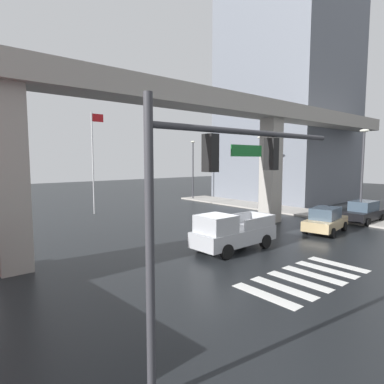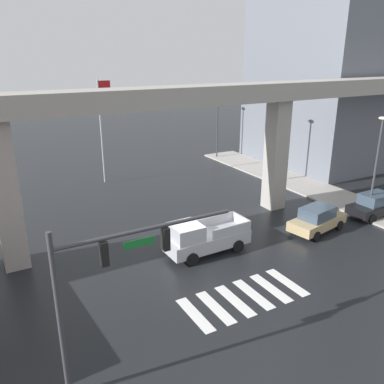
{
  "view_description": "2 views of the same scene",
  "coord_description": "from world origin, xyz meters",
  "px_view_note": "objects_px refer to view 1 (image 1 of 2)",
  "views": [
    {
      "loc": [
        -12.12,
        -12.3,
        4.93
      ],
      "look_at": [
        0.39,
        2.7,
        2.99
      ],
      "focal_mm": 30.46,
      "sensor_mm": 36.0,
      "label": 1
    },
    {
      "loc": [
        -10.31,
        -18.34,
        11.15
      ],
      "look_at": [
        0.4,
        0.61,
        3.58
      ],
      "focal_mm": 37.13,
      "sensor_mm": 36.0,
      "label": 2
    }
  ],
  "objects_px": {
    "traffic_signal_mast": "(213,184)",
    "flagpole": "(94,155)",
    "street_lamp_far_north": "(193,163)",
    "sedan_tan": "(325,220)",
    "pickup_truck": "(231,233)",
    "street_lamp_mid_block": "(260,164)",
    "street_lamp_near_corner": "(363,165)",
    "sedan_black": "(364,212)"
  },
  "relations": [
    {
      "from": "traffic_signal_mast",
      "to": "flagpole",
      "type": "relative_size",
      "value": 0.71
    },
    {
      "from": "street_lamp_far_north",
      "to": "sedan_tan",
      "type": "bearing_deg",
      "value": -104.12
    },
    {
      "from": "pickup_truck",
      "to": "street_lamp_far_north",
      "type": "relative_size",
      "value": 0.71
    },
    {
      "from": "street_lamp_mid_block",
      "to": "street_lamp_far_north",
      "type": "distance_m",
      "value": 10.34
    },
    {
      "from": "pickup_truck",
      "to": "street_lamp_near_corner",
      "type": "bearing_deg",
      "value": -5.17
    },
    {
      "from": "sedan_black",
      "to": "street_lamp_far_north",
      "type": "distance_m",
      "value": 20.5
    },
    {
      "from": "traffic_signal_mast",
      "to": "pickup_truck",
      "type": "bearing_deg",
      "value": 41.0
    },
    {
      "from": "sedan_tan",
      "to": "traffic_signal_mast",
      "type": "relative_size",
      "value": 0.7
    },
    {
      "from": "sedan_black",
      "to": "traffic_signal_mast",
      "type": "height_order",
      "value": "traffic_signal_mast"
    },
    {
      "from": "street_lamp_mid_block",
      "to": "flagpole",
      "type": "height_order",
      "value": "flagpole"
    },
    {
      "from": "traffic_signal_mast",
      "to": "sedan_black",
      "type": "bearing_deg",
      "value": 14.24
    },
    {
      "from": "pickup_truck",
      "to": "flagpole",
      "type": "xyz_separation_m",
      "value": [
        -0.63,
        16.34,
        4.37
      ]
    },
    {
      "from": "sedan_tan",
      "to": "street_lamp_near_corner",
      "type": "bearing_deg",
      "value": -1.73
    },
    {
      "from": "pickup_truck",
      "to": "street_lamp_mid_block",
      "type": "distance_m",
      "value": 16.18
    },
    {
      "from": "pickup_truck",
      "to": "sedan_black",
      "type": "distance_m",
      "value": 13.89
    },
    {
      "from": "street_lamp_mid_block",
      "to": "pickup_truck",
      "type": "bearing_deg",
      "value": -146.91
    },
    {
      "from": "sedan_tan",
      "to": "traffic_signal_mast",
      "type": "bearing_deg",
      "value": -160.51
    },
    {
      "from": "street_lamp_mid_block",
      "to": "street_lamp_far_north",
      "type": "xyz_separation_m",
      "value": [
        0.0,
        10.34,
        0.0
      ]
    },
    {
      "from": "pickup_truck",
      "to": "street_lamp_mid_block",
      "type": "xyz_separation_m",
      "value": [
        13.22,
        8.62,
        3.57
      ]
    },
    {
      "from": "pickup_truck",
      "to": "sedan_tan",
      "type": "distance_m",
      "value": 8.26
    },
    {
      "from": "traffic_signal_mast",
      "to": "street_lamp_mid_block",
      "type": "bearing_deg",
      "value": 36.18
    },
    {
      "from": "street_lamp_near_corner",
      "to": "street_lamp_far_north",
      "type": "bearing_deg",
      "value": 90.0
    },
    {
      "from": "flagpole",
      "to": "sedan_black",
      "type": "bearing_deg",
      "value": -50.47
    },
    {
      "from": "pickup_truck",
      "to": "flagpole",
      "type": "bearing_deg",
      "value": 92.22
    },
    {
      "from": "street_lamp_mid_block",
      "to": "traffic_signal_mast",
      "type": "bearing_deg",
      "value": -143.82
    },
    {
      "from": "pickup_truck",
      "to": "sedan_tan",
      "type": "bearing_deg",
      "value": -7.27
    },
    {
      "from": "pickup_truck",
      "to": "street_lamp_near_corner",
      "type": "distance_m",
      "value": 13.75
    },
    {
      "from": "street_lamp_far_north",
      "to": "flagpole",
      "type": "distance_m",
      "value": 14.13
    },
    {
      "from": "sedan_black",
      "to": "street_lamp_far_north",
      "type": "bearing_deg",
      "value": 91.75
    },
    {
      "from": "traffic_signal_mast",
      "to": "flagpole",
      "type": "xyz_separation_m",
      "value": [
        7.02,
        22.99,
        0.98
      ]
    },
    {
      "from": "sedan_black",
      "to": "street_lamp_near_corner",
      "type": "xyz_separation_m",
      "value": [
        -0.62,
        0.0,
        3.7
      ]
    },
    {
      "from": "street_lamp_near_corner",
      "to": "sedan_tan",
      "type": "bearing_deg",
      "value": 178.27
    },
    {
      "from": "street_lamp_near_corner",
      "to": "flagpole",
      "type": "relative_size",
      "value": 0.79
    },
    {
      "from": "flagpole",
      "to": "street_lamp_near_corner",
      "type": "bearing_deg",
      "value": -51.68
    },
    {
      "from": "street_lamp_mid_block",
      "to": "flagpole",
      "type": "distance_m",
      "value": 15.88
    },
    {
      "from": "street_lamp_mid_block",
      "to": "flagpole",
      "type": "bearing_deg",
      "value": 150.87
    },
    {
      "from": "sedan_tan",
      "to": "street_lamp_mid_block",
      "type": "bearing_deg",
      "value": 62.49
    },
    {
      "from": "street_lamp_near_corner",
      "to": "flagpole",
      "type": "bearing_deg",
      "value": 128.32
    },
    {
      "from": "street_lamp_far_north",
      "to": "sedan_black",
      "type": "bearing_deg",
      "value": -88.25
    },
    {
      "from": "sedan_black",
      "to": "street_lamp_near_corner",
      "type": "relative_size",
      "value": 0.59
    },
    {
      "from": "street_lamp_near_corner",
      "to": "street_lamp_far_north",
      "type": "height_order",
      "value": "same"
    },
    {
      "from": "traffic_signal_mast",
      "to": "flagpole",
      "type": "distance_m",
      "value": 24.06
    }
  ]
}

